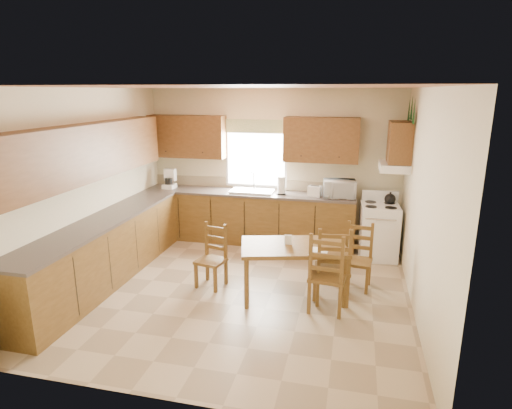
% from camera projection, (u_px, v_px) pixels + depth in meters
% --- Properties ---
extents(floor, '(4.50, 4.50, 0.00)m').
position_uv_depth(floor, '(240.00, 290.00, 5.89)').
color(floor, tan).
rests_on(floor, ground).
extents(ceiling, '(4.50, 4.50, 0.00)m').
position_uv_depth(ceiling, '(238.00, 87.00, 5.19)').
color(ceiling, '#9F5D3A').
rests_on(ceiling, floor).
extents(wall_left, '(4.50, 4.50, 0.00)m').
position_uv_depth(wall_left, '(86.00, 186.00, 6.04)').
color(wall_left, beige).
rests_on(wall_left, floor).
extents(wall_right, '(4.50, 4.50, 0.00)m').
position_uv_depth(wall_right, '(423.00, 205.00, 5.05)').
color(wall_right, beige).
rests_on(wall_right, floor).
extents(wall_back, '(4.50, 4.50, 0.00)m').
position_uv_depth(wall_back, '(273.00, 166.00, 7.66)').
color(wall_back, beige).
rests_on(wall_back, floor).
extents(wall_front, '(4.50, 4.50, 0.00)m').
position_uv_depth(wall_front, '(166.00, 259.00, 3.43)').
color(wall_front, beige).
rests_on(wall_front, floor).
extents(lower_cab_back, '(3.75, 0.60, 0.88)m').
position_uv_depth(lower_cab_back, '(248.00, 218.00, 7.70)').
color(lower_cab_back, brown).
rests_on(lower_cab_back, floor).
extents(lower_cab_left, '(0.60, 3.60, 0.88)m').
position_uv_depth(lower_cab_left, '(105.00, 252.00, 6.07)').
color(lower_cab_left, brown).
rests_on(lower_cab_left, floor).
extents(counter_back, '(3.75, 0.63, 0.04)m').
position_uv_depth(counter_back, '(248.00, 193.00, 7.58)').
color(counter_back, '#4B413D').
rests_on(counter_back, lower_cab_back).
extents(counter_left, '(0.63, 3.60, 0.04)m').
position_uv_depth(counter_left, '(102.00, 221.00, 5.95)').
color(counter_left, '#4B413D').
rests_on(counter_left, lower_cab_left).
extents(backsplash, '(3.75, 0.01, 0.18)m').
position_uv_depth(backsplash, '(252.00, 184.00, 7.82)').
color(backsplash, tan).
rests_on(backsplash, counter_back).
extents(upper_cab_back_left, '(1.41, 0.33, 0.75)m').
position_uv_depth(upper_cab_back_left, '(187.00, 136.00, 7.72)').
color(upper_cab_back_left, brown).
rests_on(upper_cab_back_left, wall_back).
extents(upper_cab_back_right, '(1.25, 0.33, 0.75)m').
position_uv_depth(upper_cab_back_right, '(321.00, 140.00, 7.18)').
color(upper_cab_back_right, brown).
rests_on(upper_cab_back_right, wall_back).
extents(upper_cab_left, '(0.33, 3.60, 0.75)m').
position_uv_depth(upper_cab_left, '(86.00, 152.00, 5.73)').
color(upper_cab_left, brown).
rests_on(upper_cab_left, wall_left).
extents(upper_cab_stove, '(0.33, 0.62, 0.62)m').
position_uv_depth(upper_cab_stove, '(400.00, 142.00, 6.50)').
color(upper_cab_stove, brown).
rests_on(upper_cab_stove, wall_right).
extents(range_hood, '(0.44, 0.62, 0.12)m').
position_uv_depth(range_hood, '(394.00, 167.00, 6.61)').
color(range_hood, white).
rests_on(range_hood, wall_right).
extents(window_frame, '(1.13, 0.02, 1.18)m').
position_uv_depth(window_frame, '(256.00, 154.00, 7.65)').
color(window_frame, white).
rests_on(window_frame, wall_back).
extents(window_pane, '(1.05, 0.01, 1.10)m').
position_uv_depth(window_pane, '(256.00, 155.00, 7.64)').
color(window_pane, white).
rests_on(window_pane, wall_back).
extents(window_valance, '(1.19, 0.01, 0.24)m').
position_uv_depth(window_valance, '(256.00, 126.00, 7.49)').
color(window_valance, '#557C3E').
rests_on(window_valance, wall_back).
extents(sink_basin, '(0.75, 0.45, 0.04)m').
position_uv_depth(sink_basin, '(252.00, 191.00, 7.55)').
color(sink_basin, silver).
rests_on(sink_basin, counter_back).
extents(pine_decal_a, '(0.22, 0.22, 0.36)m').
position_uv_depth(pine_decal_a, '(414.00, 111.00, 6.04)').
color(pine_decal_a, '#133F1A').
rests_on(pine_decal_a, wall_right).
extents(pine_decal_b, '(0.22, 0.22, 0.36)m').
position_uv_depth(pine_decal_b, '(412.00, 107.00, 6.33)').
color(pine_decal_b, '#133F1A').
rests_on(pine_decal_b, wall_right).
extents(pine_decal_c, '(0.22, 0.22, 0.36)m').
position_uv_depth(pine_decal_c, '(409.00, 109.00, 6.64)').
color(pine_decal_c, '#133F1A').
rests_on(pine_decal_c, wall_right).
extents(stove, '(0.63, 0.65, 0.87)m').
position_uv_depth(stove, '(378.00, 232.00, 6.94)').
color(stove, white).
rests_on(stove, floor).
extents(coffeemaker, '(0.25, 0.28, 0.35)m').
position_uv_depth(coffeemaker, '(169.00, 179.00, 7.82)').
color(coffeemaker, white).
rests_on(coffeemaker, counter_back).
extents(paper_towel, '(0.17, 0.17, 0.31)m').
position_uv_depth(paper_towel, '(281.00, 185.00, 7.37)').
color(paper_towel, white).
rests_on(paper_towel, counter_back).
extents(toaster, '(0.24, 0.19, 0.18)m').
position_uv_depth(toaster, '(315.00, 191.00, 7.23)').
color(toaster, white).
rests_on(toaster, counter_back).
extents(microwave, '(0.53, 0.41, 0.29)m').
position_uv_depth(microwave, '(339.00, 189.00, 7.16)').
color(microwave, white).
rests_on(microwave, counter_back).
extents(dining_table, '(1.50, 1.08, 0.72)m').
position_uv_depth(dining_table, '(293.00, 271.00, 5.63)').
color(dining_table, brown).
rests_on(dining_table, floor).
extents(chair_near_left, '(0.47, 0.45, 1.03)m').
position_uv_depth(chair_near_left, '(328.00, 271.00, 5.23)').
color(chair_near_left, brown).
rests_on(chair_near_left, floor).
extents(chair_near_right, '(0.48, 0.46, 1.03)m').
position_uv_depth(chair_near_right, '(333.00, 264.00, 5.47)').
color(chair_near_right, brown).
rests_on(chair_near_right, floor).
extents(chair_far_left, '(0.44, 0.42, 0.88)m').
position_uv_depth(chair_far_left, '(211.00, 257.00, 5.90)').
color(chair_far_left, brown).
rests_on(chair_far_left, floor).
extents(chair_far_right, '(0.42, 0.41, 0.90)m').
position_uv_depth(chair_far_right, '(357.00, 257.00, 5.85)').
color(chair_far_right, brown).
rests_on(chair_far_right, floor).
extents(table_paper, '(0.24, 0.30, 0.00)m').
position_uv_depth(table_paper, '(319.00, 251.00, 5.31)').
color(table_paper, white).
rests_on(table_paper, dining_table).
extents(table_card, '(0.10, 0.03, 0.13)m').
position_uv_depth(table_card, '(288.00, 240.00, 5.55)').
color(table_card, white).
rests_on(table_card, dining_table).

